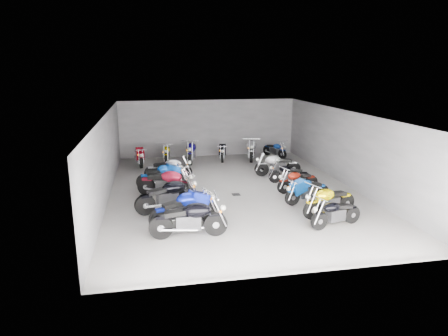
{
  "coord_description": "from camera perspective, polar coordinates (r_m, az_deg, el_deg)",
  "views": [
    {
      "loc": [
        -3.3,
        -15.48,
        5.0
      ],
      "look_at": [
        -0.4,
        0.01,
        1.0
      ],
      "focal_mm": 32.0,
      "sensor_mm": 36.0,
      "label": 1
    }
  ],
  "objects": [
    {
      "name": "motorcycle_back_a",
      "position": [
        21.26,
        -12.04,
        1.73
      ],
      "size": [
        0.51,
        2.12,
        0.93
      ],
      "rotation": [
        0.0,
        0.0,
        3.28
      ],
      "color": "black",
      "rests_on": "ground"
    },
    {
      "name": "motorcycle_left_c",
      "position": [
        14.3,
        -7.94,
        -3.94
      ],
      "size": [
        2.33,
        0.85,
        1.05
      ],
      "rotation": [
        0.0,
        0.0,
        -1.27
      ],
      "color": "black",
      "rests_on": "ground"
    },
    {
      "name": "motorcycle_left_e",
      "position": [
        17.08,
        -8.78,
        -1.14
      ],
      "size": [
        2.15,
        0.57,
        0.95
      ],
      "rotation": [
        0.0,
        0.0,
        -1.4
      ],
      "color": "black",
      "rests_on": "ground"
    },
    {
      "name": "motorcycle_right_e",
      "position": [
        17.73,
        9.27,
        -0.84
      ],
      "size": [
        1.75,
        0.82,
        0.81
      ],
      "rotation": [
        0.0,
        0.0,
        1.17
      ],
      "color": "black",
      "rests_on": "ground"
    },
    {
      "name": "wall_back",
      "position": [
        22.98,
        -2.24,
        5.72
      ],
      "size": [
        10.0,
        0.1,
        3.2
      ],
      "primitive_type": "cube",
      "color": "gray",
      "rests_on": "ground"
    },
    {
      "name": "motorcycle_right_b",
      "position": [
        14.21,
        14.76,
        -4.58
      ],
      "size": [
        2.15,
        0.82,
        0.97
      ],
      "rotation": [
        0.0,
        0.0,
        1.89
      ],
      "color": "black",
      "rests_on": "ground"
    },
    {
      "name": "wall_right",
      "position": [
        17.89,
        17.28,
        2.64
      ],
      "size": [
        0.1,
        14.0,
        3.2
      ],
      "primitive_type": "cube",
      "color": "gray",
      "rests_on": "ground"
    },
    {
      "name": "ceiling",
      "position": [
        15.93,
        1.43,
        7.82
      ],
      "size": [
        10.0,
        14.0,
        0.04
      ],
      "primitive_type": "cube",
      "color": "black",
      "rests_on": "wall_back"
    },
    {
      "name": "motorcycle_back_d",
      "position": [
        22.01,
        -0.19,
        2.39
      ],
      "size": [
        0.57,
        1.98,
        0.88
      ],
      "rotation": [
        0.0,
        0.0,
        2.93
      ],
      "color": "black",
      "rests_on": "ground"
    },
    {
      "name": "motorcycle_back_e",
      "position": [
        22.16,
        4.0,
        2.69
      ],
      "size": [
        0.82,
        2.34,
        1.05
      ],
      "rotation": [
        0.0,
        0.0,
        2.86
      ],
      "color": "black",
      "rests_on": "ground"
    },
    {
      "name": "motorcycle_right_c",
      "position": [
        15.38,
        11.75,
        -3.16
      ],
      "size": [
        1.95,
        0.73,
        0.88
      ],
      "rotation": [
        0.0,
        0.0,
        1.88
      ],
      "color": "black",
      "rests_on": "ground"
    },
    {
      "name": "motorcycle_left_d",
      "position": [
        15.87,
        -8.23,
        -2.14
      ],
      "size": [
        2.22,
        1.07,
        1.04
      ],
      "rotation": [
        0.0,
        0.0,
        -1.98
      ],
      "color": "black",
      "rests_on": "ground"
    },
    {
      "name": "motorcycle_left_b",
      "position": [
        12.99,
        -5.62,
        -5.81
      ],
      "size": [
        2.27,
        0.92,
        1.03
      ],
      "rotation": [
        0.0,
        0.0,
        -1.23
      ],
      "color": "black",
      "rests_on": "ground"
    },
    {
      "name": "motorcycle_right_d",
      "position": [
        16.66,
        10.45,
        -1.79
      ],
      "size": [
        1.91,
        0.62,
        0.85
      ],
      "rotation": [
        0.0,
        0.0,
        1.83
      ],
      "color": "black",
      "rests_on": "ground"
    },
    {
      "name": "drain_grate",
      "position": [
        16.13,
        1.73,
        -3.8
      ],
      "size": [
        0.32,
        0.32,
        0.01
      ],
      "primitive_type": "cube",
      "color": "black",
      "rests_on": "ground"
    },
    {
      "name": "motorcycle_back_f",
      "position": [
        22.87,
        7.29,
        2.64
      ],
      "size": [
        0.87,
        1.75,
        0.82
      ],
      "rotation": [
        0.0,
        0.0,
        3.56
      ],
      "color": "black",
      "rests_on": "ground"
    },
    {
      "name": "motorcycle_right_f",
      "position": [
        18.93,
        7.59,
        0.45
      ],
      "size": [
        2.21,
        0.48,
        0.97
      ],
      "rotation": [
        0.0,
        0.0,
        1.49
      ],
      "color": "black",
      "rests_on": "ground"
    },
    {
      "name": "motorcycle_back_b",
      "position": [
        21.82,
        -8.18,
        2.14
      ],
      "size": [
        0.45,
        2.01,
        0.88
      ],
      "rotation": [
        0.0,
        0.0,
        3.04
      ],
      "color": "black",
      "rests_on": "ground"
    },
    {
      "name": "ground",
      "position": [
        16.6,
        1.36,
        -3.29
      ],
      "size": [
        14.0,
        14.0,
        0.0
      ],
      "primitive_type": "plane",
      "color": "#A09D98",
      "rests_on": "ground"
    },
    {
      "name": "motorcycle_left_f",
      "position": [
        18.18,
        -7.88,
        -0.14
      ],
      "size": [
        2.19,
        0.5,
        0.96
      ],
      "rotation": [
        0.0,
        0.0,
        -1.69
      ],
      "color": "black",
      "rests_on": "ground"
    },
    {
      "name": "motorcycle_left_a",
      "position": [
        12.09,
        -4.95,
        -7.31
      ],
      "size": [
        2.37,
        0.48,
        1.04
      ],
      "rotation": [
        0.0,
        0.0,
        -1.6
      ],
      "color": "black",
      "rests_on": "ground"
    },
    {
      "name": "wall_left",
      "position": [
        15.94,
        -16.48,
        1.33
      ],
      "size": [
        0.1,
        14.0,
        3.2
      ],
      "primitive_type": "cube",
      "color": "gray",
      "rests_on": "ground"
    },
    {
      "name": "motorcycle_right_a",
      "position": [
        13.34,
        15.65,
        -6.2
      ],
      "size": [
        1.89,
        0.62,
        0.85
      ],
      "rotation": [
        0.0,
        0.0,
        1.83
      ],
      "color": "black",
      "rests_on": "ground"
    },
    {
      "name": "motorcycle_back_c",
      "position": [
        21.63,
        -4.62,
        2.39
      ],
      "size": [
        0.68,
        2.37,
        1.05
      ],
      "rotation": [
        0.0,
        0.0,
        2.93
      ],
      "color": "black",
      "rests_on": "ground"
    }
  ]
}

